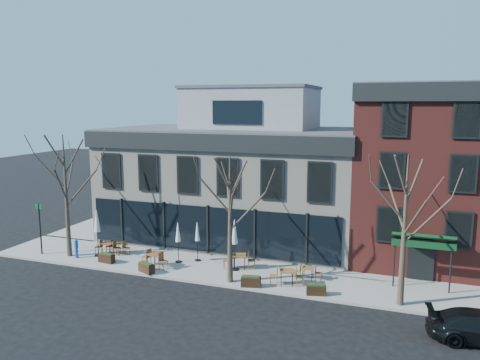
% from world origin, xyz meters
% --- Properties ---
extents(ground, '(120.00, 120.00, 0.00)m').
position_xyz_m(ground, '(0.00, 0.00, 0.00)').
color(ground, black).
rests_on(ground, ground).
extents(sidewalk_front, '(33.50, 4.70, 0.15)m').
position_xyz_m(sidewalk_front, '(3.25, -2.15, 0.07)').
color(sidewalk_front, gray).
rests_on(sidewalk_front, ground).
extents(sidewalk_side, '(4.50, 12.00, 0.15)m').
position_xyz_m(sidewalk_side, '(-11.25, 6.00, 0.07)').
color(sidewalk_side, gray).
rests_on(sidewalk_side, ground).
extents(corner_building, '(18.39, 10.39, 11.10)m').
position_xyz_m(corner_building, '(0.07, 5.07, 4.72)').
color(corner_building, beige).
rests_on(corner_building, ground).
extents(red_brick_building, '(8.20, 11.78, 11.18)m').
position_xyz_m(red_brick_building, '(13.00, 4.98, 5.64)').
color(red_brick_building, maroon).
rests_on(red_brick_building, ground).
extents(tree_corner, '(3.93, 3.98, 7.92)m').
position_xyz_m(tree_corner, '(-8.49, -3.20, 4.25)').
color(tree_corner, '#382B21').
rests_on(tree_corner, sidewalk_front).
extents(tree_mid, '(3.50, 3.55, 7.04)m').
position_xyz_m(tree_mid, '(3.01, -3.90, 3.79)').
color(tree_mid, '#382B21').
rests_on(tree_mid, sidewalk_front).
extents(tree_right, '(3.72, 3.77, 7.48)m').
position_xyz_m(tree_right, '(12.01, -3.90, 4.02)').
color(tree_right, '#382B21').
rests_on(tree_right, sidewalk_front).
extents(sign_pole, '(0.50, 0.10, 3.40)m').
position_xyz_m(sign_pole, '(-10.50, -3.50, 2.07)').
color(sign_pole, black).
rests_on(sign_pole, sidewalk_front).
extents(call_box, '(0.26, 0.24, 1.23)m').
position_xyz_m(call_box, '(-7.79, -3.38, 0.80)').
color(call_box, '#0E42B6').
rests_on(call_box, sidewalk_front).
extents(cafe_set_0, '(1.82, 0.79, 0.94)m').
position_xyz_m(cafe_set_0, '(-6.33, -2.09, 0.63)').
color(cafe_set_0, brown).
rests_on(cafe_set_0, sidewalk_front).
extents(cafe_set_1, '(1.72, 0.69, 0.91)m').
position_xyz_m(cafe_set_1, '(-5.77, -1.76, 0.62)').
color(cafe_set_1, brown).
rests_on(cafe_set_1, sidewalk_front).
extents(cafe_set_2, '(2.00, 1.02, 1.03)m').
position_xyz_m(cafe_set_2, '(-2.16, -3.22, 0.68)').
color(cafe_set_2, brown).
rests_on(cafe_set_2, sidewalk_front).
extents(cafe_set_3, '(2.04, 1.11, 1.05)m').
position_xyz_m(cafe_set_3, '(2.77, -1.74, 0.69)').
color(cafe_set_3, brown).
rests_on(cafe_set_3, sidewalk_front).
extents(cafe_set_4, '(1.98, 0.95, 1.01)m').
position_xyz_m(cafe_set_4, '(6.10, -3.31, 0.67)').
color(cafe_set_4, brown).
rests_on(cafe_set_4, sidewalk_front).
extents(cafe_set_5, '(1.59, 0.66, 0.83)m').
position_xyz_m(cafe_set_5, '(7.02, -2.08, 0.58)').
color(cafe_set_5, brown).
rests_on(cafe_set_5, sidewalk_front).
extents(umbrella_0, '(0.49, 0.49, 3.09)m').
position_xyz_m(umbrella_0, '(-6.72, -2.57, 2.33)').
color(umbrella_0, black).
rests_on(umbrella_0, sidewalk_front).
extents(umbrella_1, '(0.41, 0.41, 2.54)m').
position_xyz_m(umbrella_1, '(-1.22, -1.93, 1.95)').
color(umbrella_1, black).
rests_on(umbrella_1, sidewalk_front).
extents(umbrella_2, '(0.40, 0.40, 2.50)m').
position_xyz_m(umbrella_2, '(-0.19, -1.29, 1.91)').
color(umbrella_2, black).
rests_on(umbrella_2, sidewalk_front).
extents(umbrella_3, '(0.49, 0.49, 3.09)m').
position_xyz_m(umbrella_3, '(2.59, -2.06, 2.33)').
color(umbrella_3, black).
rests_on(umbrella_3, sidewalk_front).
extents(planter_0, '(1.07, 0.51, 0.58)m').
position_xyz_m(planter_0, '(-5.43, -3.50, 0.44)').
color(planter_0, black).
rests_on(planter_0, sidewalk_front).
extents(planter_1, '(1.14, 0.82, 0.59)m').
position_xyz_m(planter_1, '(-2.16, -4.20, 0.45)').
color(planter_1, '#311E10').
rests_on(planter_1, sidewalk_front).
extents(planter_2, '(1.13, 0.62, 0.60)m').
position_xyz_m(planter_2, '(4.32, -4.20, 0.45)').
color(planter_2, black).
rests_on(planter_2, sidewalk_front).
extents(planter_3, '(1.08, 0.64, 0.57)m').
position_xyz_m(planter_3, '(7.87, -4.12, 0.43)').
color(planter_3, black).
rests_on(planter_3, sidewalk_front).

